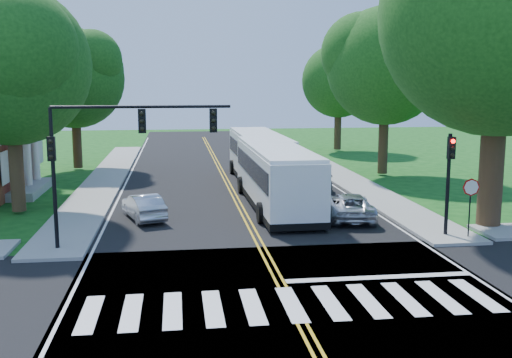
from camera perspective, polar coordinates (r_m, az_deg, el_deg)
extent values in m
plane|color=#114412|center=(19.13, 3.12, -11.32)|extent=(140.00, 140.00, 0.00)
cube|color=black|center=(36.38, -2.16, -1.44)|extent=(14.00, 96.00, 0.01)
cube|color=black|center=(19.13, 3.12, -11.30)|extent=(60.00, 12.00, 0.01)
cube|color=gold|center=(40.30, -2.71, -0.39)|extent=(0.36, 70.00, 0.01)
cube|color=silver|center=(40.30, -12.39, -0.59)|extent=(0.12, 70.00, 0.01)
cube|color=silver|center=(41.43, 6.70, -0.18)|extent=(0.12, 70.00, 0.01)
cube|color=silver|center=(18.67, 3.41, -11.80)|extent=(12.60, 3.00, 0.01)
cube|color=silver|center=(21.46, 11.64, -9.15)|extent=(6.60, 0.40, 0.01)
cube|color=gray|center=(43.39, -14.04, 0.11)|extent=(2.60, 40.00, 0.15)
cube|color=gray|center=(44.67, 7.62, 0.56)|extent=(2.60, 40.00, 0.15)
cylinder|color=#352315|center=(29.58, 21.55, 1.64)|extent=(1.10, 1.10, 6.00)
sphere|color=#296A1F|center=(29.52, 22.31, 14.27)|extent=(10.80, 10.80, 10.80)
cylinder|color=#352315|center=(32.89, -21.85, 1.27)|extent=(0.70, 0.70, 4.80)
sphere|color=#296A1F|center=(32.64, -22.38, 9.99)|extent=(8.00, 8.00, 8.00)
cylinder|color=#352315|center=(48.40, -16.69, 3.62)|extent=(0.70, 0.70, 4.40)
sphere|color=#296A1F|center=(48.21, -16.94, 9.16)|extent=(7.60, 7.60, 7.60)
cylinder|color=#352315|center=(44.37, 12.03, 3.73)|extent=(0.70, 0.70, 5.00)
sphere|color=#296A1F|center=(44.20, 12.26, 10.49)|extent=(8.40, 8.40, 8.40)
cylinder|color=#352315|center=(59.91, 7.79, 4.91)|extent=(0.70, 0.70, 4.40)
sphere|color=#296A1F|center=(59.75, 7.89, 9.26)|extent=(7.20, 7.20, 7.20)
cube|color=silver|center=(38.73, -21.17, 5.15)|extent=(1.40, 6.00, 0.45)
cube|color=gray|center=(39.20, -20.82, -0.90)|extent=(1.80, 6.00, 0.50)
cylinder|color=silver|center=(36.82, -21.74, 1.34)|extent=(0.50, 0.50, 4.20)
cylinder|color=silver|center=(38.94, -20.97, 1.78)|extent=(0.50, 0.50, 4.20)
cylinder|color=silver|center=(41.07, -20.28, 2.17)|extent=(0.50, 0.50, 4.20)
cylinder|color=black|center=(24.94, -18.64, -1.11)|extent=(0.16, 0.16, 4.60)
cube|color=black|center=(24.56, -18.91, 2.73)|extent=(0.30, 0.22, 0.95)
sphere|color=black|center=(24.40, -19.01, 3.40)|extent=(0.18, 0.18, 0.18)
cylinder|color=black|center=(24.16, -10.82, 6.77)|extent=(7.00, 0.12, 0.12)
cube|color=black|center=(24.03, -10.80, 5.45)|extent=(0.30, 0.22, 0.95)
cube|color=black|center=(24.04, -4.09, 5.59)|extent=(0.30, 0.22, 0.95)
cylinder|color=black|center=(27.09, 17.80, -0.50)|extent=(0.16, 0.16, 4.40)
cube|color=black|center=(26.75, 18.11, 2.83)|extent=(0.30, 0.22, 0.95)
sphere|color=#FF0A05|center=(26.59, 18.27, 3.44)|extent=(0.18, 0.18, 0.18)
cylinder|color=black|center=(27.20, 19.66, -2.92)|extent=(0.06, 0.06, 2.20)
cylinder|color=#A50A07|center=(26.99, 19.81, -0.75)|extent=(0.76, 0.04, 0.76)
cube|color=white|center=(32.48, 1.88, 0.26)|extent=(2.85, 12.65, 2.94)
cube|color=black|center=(32.40, 1.89, 1.20)|extent=(2.91, 11.77, 1.02)
cube|color=black|center=(38.65, 0.24, 2.25)|extent=(2.62, 0.13, 1.71)
cube|color=orange|center=(38.55, 0.24, 3.67)|extent=(1.82, 0.12, 0.34)
cube|color=black|center=(32.71, 1.87, -2.00)|extent=(2.90, 12.75, 0.32)
cube|color=white|center=(32.28, 1.90, 2.95)|extent=(2.79, 12.27, 0.24)
cylinder|color=black|center=(36.97, 2.87, -0.45)|extent=(0.35, 1.03, 1.03)
cylinder|color=black|center=(36.54, -1.42, -0.56)|extent=(0.35, 1.03, 1.03)
cylinder|color=black|center=(29.27, 5.88, -3.05)|extent=(0.35, 1.03, 1.03)
cylinder|color=black|center=(28.73, 0.48, -3.23)|extent=(0.35, 1.03, 1.03)
cube|color=white|center=(40.29, 0.34, 2.00)|extent=(2.89, 12.67, 2.94)
cube|color=black|center=(40.23, 0.34, 2.76)|extent=(2.95, 11.79, 1.02)
cube|color=black|center=(46.52, -0.84, 3.42)|extent=(2.62, 0.13, 1.71)
cube|color=orange|center=(46.43, -0.85, 4.61)|extent=(1.82, 0.12, 0.34)
cube|color=black|center=(40.48, 0.34, 0.17)|extent=(2.94, 12.77, 0.32)
cube|color=white|center=(40.13, 0.34, 4.17)|extent=(2.83, 12.29, 0.24)
cylinder|color=black|center=(44.75, 1.30, 1.23)|extent=(0.36, 1.03, 1.03)
cylinder|color=black|center=(44.37, -2.25, 1.16)|extent=(0.36, 1.03, 1.03)
cylinder|color=black|center=(36.95, 3.38, -0.46)|extent=(0.36, 1.03, 1.03)
cylinder|color=black|center=(36.49, -0.91, -0.57)|extent=(0.36, 1.03, 1.03)
imported|color=#B7B9BF|center=(30.02, -10.65, -2.61)|extent=(2.45, 4.09, 1.27)
imported|color=silver|center=(29.94, 8.87, -2.57)|extent=(2.85, 4.94, 1.30)
imported|color=black|center=(38.37, 5.62, 0.00)|extent=(1.88, 4.21, 1.20)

